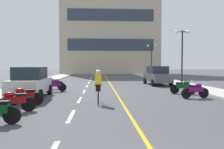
{
  "coord_description": "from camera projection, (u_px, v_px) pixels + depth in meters",
  "views": [
    {
      "loc": [
        -0.96,
        -2.7,
        1.95
      ],
      "look_at": [
        0.25,
        17.56,
        1.08
      ],
      "focal_mm": 36.67,
      "sensor_mm": 36.0,
      "label": 1
    }
  ],
  "objects": [
    {
      "name": "lane_dash_6",
      "position": [
        90.0,
        80.0,
        28.65
      ],
      "size": [
        0.14,
        2.2,
        0.01
      ],
      "primitive_type": "cube",
      "color": "silver",
      "rests_on": "ground"
    },
    {
      "name": "motorcycle_3",
      "position": [
        24.0,
        96.0,
        10.81
      ],
      "size": [
        1.66,
        0.73,
        0.92
      ],
      "color": "black",
      "rests_on": "ground"
    },
    {
      "name": "street_lamp_mid",
      "position": [
        182.0,
        44.0,
        22.45
      ],
      "size": [
        1.46,
        0.36,
        5.24
      ],
      "color": "black",
      "rests_on": "curb_right"
    },
    {
      "name": "parked_car_near",
      "position": [
        30.0,
        82.0,
        13.48
      ],
      "size": [
        2.01,
        4.24,
        1.82
      ],
      "color": "black",
      "rests_on": "ground"
    },
    {
      "name": "motorcycle_4",
      "position": [
        195.0,
        90.0,
        13.26
      ],
      "size": [
        1.7,
        0.6,
        0.92
      ],
      "color": "black",
      "rests_on": "ground"
    },
    {
      "name": "lane_dash_10",
      "position": [
        93.0,
        75.0,
        44.6
      ],
      "size": [
        0.14,
        2.2,
        0.01
      ],
      "primitive_type": "cube",
      "color": "silver",
      "rests_on": "ground"
    },
    {
      "name": "lane_dash_8",
      "position": [
        92.0,
        77.0,
        36.63
      ],
      "size": [
        0.14,
        2.2,
        0.01
      ],
      "primitive_type": "cube",
      "color": "silver",
      "rests_on": "ground"
    },
    {
      "name": "lane_dash_7",
      "position": [
        91.0,
        78.0,
        32.64
      ],
      "size": [
        0.14,
        2.2,
        0.01
      ],
      "primitive_type": "cube",
      "color": "silver",
      "rests_on": "ground"
    },
    {
      "name": "lane_dash_11",
      "position": [
        93.0,
        74.0,
        48.59
      ],
      "size": [
        0.14,
        2.2,
        0.01
      ],
      "primitive_type": "cube",
      "color": "silver",
      "rests_on": "ground"
    },
    {
      "name": "curb_right",
      "position": [
        167.0,
        81.0,
        27.2
      ],
      "size": [
        2.4,
        72.0,
        0.12
      ],
      "primitive_type": "cube",
      "color": "#B7B2A8",
      "rests_on": "ground"
    },
    {
      "name": "curb_left",
      "position": [
        44.0,
        81.0,
        26.34
      ],
      "size": [
        2.4,
        72.0,
        0.12
      ],
      "primitive_type": "cube",
      "color": "#B7B2A8",
      "rests_on": "ground"
    },
    {
      "name": "lane_dash_1",
      "position": [
        71.0,
        116.0,
        8.7
      ],
      "size": [
        0.14,
        2.2,
        0.01
      ],
      "primitive_type": "cube",
      "color": "silver",
      "rests_on": "ground"
    },
    {
      "name": "centre_line_yellow",
      "position": [
        109.0,
        81.0,
        26.79
      ],
      "size": [
        0.12,
        66.0,
        0.01
      ],
      "primitive_type": "cube",
      "color": "gold",
      "rests_on": "ground"
    },
    {
      "name": "street_lamp_far",
      "position": [
        151.0,
        53.0,
        34.48
      ],
      "size": [
        1.46,
        0.36,
        4.89
      ],
      "color": "black",
      "rests_on": "curb_right"
    },
    {
      "name": "lane_dash_5",
      "position": [
        89.0,
        83.0,
        24.66
      ],
      "size": [
        0.14,
        2.2,
        0.01
      ],
      "primitive_type": "cube",
      "color": "silver",
      "rests_on": "ground"
    },
    {
      "name": "office_building",
      "position": [
        110.0,
        28.0,
        51.26
      ],
      "size": [
        21.32,
        7.9,
        20.46
      ],
      "color": "#BCAD93",
      "rests_on": "ground"
    },
    {
      "name": "parked_car_mid",
      "position": [
        157.0,
        75.0,
        22.08
      ],
      "size": [
        2.09,
        4.28,
        1.82
      ],
      "color": "black",
      "rests_on": "ground"
    },
    {
      "name": "lane_dash_2",
      "position": [
        80.0,
        100.0,
        12.69
      ],
      "size": [
        0.14,
        2.2,
        0.01
      ],
      "primitive_type": "cube",
      "color": "silver",
      "rests_on": "ground"
    },
    {
      "name": "lane_dash_4",
      "position": [
        87.0,
        86.0,
        20.67
      ],
      "size": [
        0.14,
        2.2,
        0.01
      ],
      "primitive_type": "cube",
      "color": "silver",
      "rests_on": "ground"
    },
    {
      "name": "motorcycle_5",
      "position": [
        183.0,
        87.0,
        15.26
      ],
      "size": [
        1.67,
        0.68,
        0.92
      ],
      "color": "black",
      "rests_on": "ground"
    },
    {
      "name": "lane_dash_9",
      "position": [
        93.0,
        76.0,
        40.62
      ],
      "size": [
        0.14,
        2.2,
        0.01
      ],
      "primitive_type": "cube",
      "color": "silver",
      "rests_on": "ground"
    },
    {
      "name": "motorcycle_6",
      "position": [
        54.0,
        85.0,
        16.53
      ],
      "size": [
        1.68,
        0.65,
        0.92
      ],
      "color": "black",
      "rests_on": "ground"
    },
    {
      "name": "cyclist_rider",
      "position": [
        98.0,
        86.0,
        11.43
      ],
      "size": [
        0.42,
        1.77,
        1.71
      ],
      "color": "black",
      "rests_on": "ground"
    },
    {
      "name": "ground_plane",
      "position": [
        108.0,
        83.0,
        23.78
      ],
      "size": [
        140.0,
        140.0,
        0.0
      ],
      "primitive_type": "plane",
      "color": "#47474C"
    },
    {
      "name": "motorcycle_2",
      "position": [
        14.0,
        101.0,
        9.32
      ],
      "size": [
        1.65,
        0.77,
        0.92
      ],
      "color": "black",
      "rests_on": "ground"
    },
    {
      "name": "motorcycle_7",
      "position": [
        53.0,
        83.0,
        18.33
      ],
      "size": [
        1.65,
        0.77,
        0.92
      ],
      "color": "black",
      "rests_on": "ground"
    },
    {
      "name": "lane_dash_3",
      "position": [
        84.0,
        91.0,
        16.68
      ],
      "size": [
        0.14,
        2.2,
        0.01
      ],
      "primitive_type": "cube",
      "color": "silver",
      "rests_on": "ground"
    }
  ]
}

